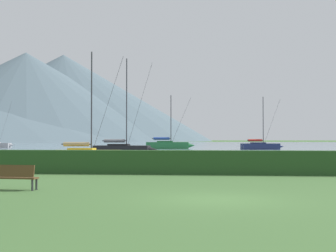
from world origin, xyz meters
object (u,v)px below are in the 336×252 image
at_px(sailboat_slip_5, 87,154).
at_px(sailboat_slip_0, 261,146).
at_px(sailboat_slip_3, 123,149).
at_px(park_bench_near_path, 14,176).
at_px(sailboat_slip_2, 168,145).

bearing_deg(sailboat_slip_5, sailboat_slip_0, 68.37).
xyz_separation_m(sailboat_slip_3, park_bench_near_path, (4.04, -41.79, -0.14)).
height_order(sailboat_slip_0, sailboat_slip_2, sailboat_slip_2).
bearing_deg(sailboat_slip_5, sailboat_slip_2, 88.17).
height_order(sailboat_slip_3, park_bench_near_path, sailboat_slip_3).
relative_size(sailboat_slip_2, park_bench_near_path, 5.60).
bearing_deg(park_bench_near_path, sailboat_slip_0, 83.32).
relative_size(sailboat_slip_3, park_bench_near_path, 6.53).
relative_size(sailboat_slip_5, park_bench_near_path, 5.23).
bearing_deg(sailboat_slip_2, sailboat_slip_0, -17.00).
bearing_deg(sailboat_slip_3, sailboat_slip_2, 87.50).
height_order(sailboat_slip_2, park_bench_near_path, sailboat_slip_2).
bearing_deg(sailboat_slip_5, sailboat_slip_3, 91.52).
relative_size(sailboat_slip_2, sailboat_slip_3, 0.86).
height_order(sailboat_slip_2, sailboat_slip_5, sailboat_slip_2).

